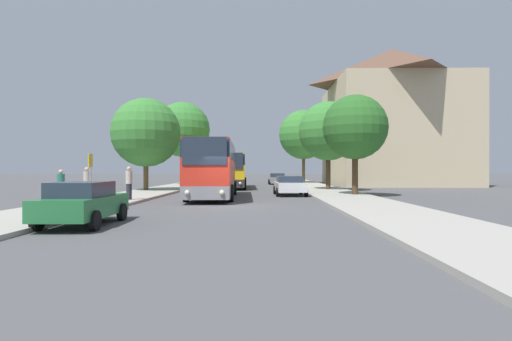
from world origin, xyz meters
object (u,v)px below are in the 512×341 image
(parked_car_left_curb, at_px, (83,203))
(parked_car_right_near, at_px, (290,185))
(parked_car_right_far, at_px, (277,178))
(bus_stop_sign, at_px, (91,173))
(tree_left_near, at_px, (183,130))
(pedestrian_waiting_far, at_px, (61,186))
(bus_middle, at_px, (232,170))
(tree_right_far, at_px, (304,135))
(tree_right_near, at_px, (328,131))
(bus_front, at_px, (213,169))
(tree_right_mid, at_px, (355,127))
(tree_left_far, at_px, (146,133))
(pedestrian_walking_back, at_px, (87,183))
(pedestrian_waiting_near, at_px, (129,183))

(parked_car_left_curb, relative_size, parked_car_right_near, 0.92)
(parked_car_right_near, bearing_deg, parked_car_right_far, -92.08)
(bus_stop_sign, height_order, tree_left_near, tree_left_near)
(parked_car_right_near, height_order, pedestrian_waiting_far, pedestrian_waiting_far)
(bus_middle, bearing_deg, parked_car_right_near, -68.63)
(parked_car_left_curb, bearing_deg, pedestrian_waiting_far, 120.51)
(parked_car_right_far, bearing_deg, tree_right_far, -148.63)
(bus_middle, height_order, bus_stop_sign, bus_middle)
(tree_right_near, bearing_deg, bus_middle, 149.17)
(bus_front, height_order, parked_car_right_near, bus_front)
(tree_left_near, bearing_deg, pedestrian_waiting_far, -91.69)
(bus_front, xyz_separation_m, tree_right_near, (8.85, 8.74, 3.26))
(tree_right_mid, bearing_deg, pedestrian_waiting_far, -155.27)
(tree_left_far, bearing_deg, tree_right_mid, -19.23)
(parked_car_left_curb, distance_m, tree_right_mid, 19.12)
(bus_stop_sign, relative_size, pedestrian_waiting_far, 1.46)
(tree_left_far, relative_size, tree_right_near, 1.00)
(pedestrian_waiting_far, xyz_separation_m, tree_right_near, (15.70, 14.74, 4.14))
(parked_car_left_curb, height_order, tree_left_far, tree_left_far)
(tree_left_near, bearing_deg, bus_middle, -46.38)
(tree_left_near, bearing_deg, parked_car_right_far, 17.55)
(pedestrian_waiting_far, relative_size, tree_left_near, 0.18)
(parked_car_left_curb, bearing_deg, pedestrian_walking_back, 112.07)
(parked_car_left_curb, xyz_separation_m, pedestrian_walking_back, (-4.10, 9.54, 0.32))
(pedestrian_waiting_far, bearing_deg, bus_stop_sign, -178.22)
(parked_car_right_far, distance_m, bus_stop_sign, 32.74)
(bus_front, distance_m, bus_stop_sign, 8.69)
(bus_stop_sign, relative_size, tree_left_far, 0.33)
(parked_car_right_near, bearing_deg, pedestrian_waiting_far, 33.61)
(pedestrian_waiting_far, relative_size, tree_right_near, 0.22)
(parked_car_left_curb, relative_size, tree_left_far, 0.53)
(bus_front, distance_m, pedestrian_waiting_far, 9.15)
(parked_car_left_curb, bearing_deg, bus_stop_sign, 109.99)
(bus_stop_sign, height_order, pedestrian_waiting_far, bus_stop_sign)
(bus_middle, bearing_deg, bus_front, -93.01)
(parked_car_right_near, relative_size, parked_car_right_far, 0.98)
(parked_car_right_near, bearing_deg, pedestrian_walking_back, 23.61)
(pedestrian_waiting_near, bearing_deg, bus_middle, -170.06)
(tree_right_near, height_order, tree_right_mid, tree_right_near)
(bus_middle, distance_m, tree_left_far, 10.01)
(tree_left_near, bearing_deg, tree_right_near, -38.18)
(tree_left_near, xyz_separation_m, tree_right_far, (14.63, 5.78, -0.10))
(bus_middle, relative_size, tree_right_far, 1.23)
(parked_car_right_far, bearing_deg, bus_stop_sign, 71.10)
(bus_middle, distance_m, pedestrian_waiting_far, 21.13)
(tree_right_far, bearing_deg, tree_left_far, -127.98)
(pedestrian_waiting_far, bearing_deg, bus_middle, -76.34)
(tree_right_near, bearing_deg, parked_car_right_near, -121.57)
(tree_right_near, bearing_deg, parked_car_left_curb, -118.37)
(bus_front, height_order, tree_left_near, tree_left_near)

